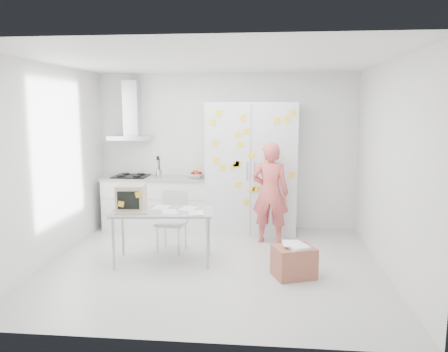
# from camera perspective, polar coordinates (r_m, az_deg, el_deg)

# --- Properties ---
(floor) EXTENTS (4.50, 4.00, 0.02)m
(floor) POSITION_cam_1_polar(r_m,az_deg,el_deg) (6.06, -1.45, -11.57)
(floor) COLOR silver
(floor) RESTS_ON ground
(walls) EXTENTS (4.52, 4.01, 2.70)m
(walls) POSITION_cam_1_polar(r_m,az_deg,el_deg) (6.44, -0.71, 2.13)
(walls) COLOR white
(walls) RESTS_ON ground
(ceiling) EXTENTS (4.50, 4.00, 0.02)m
(ceiling) POSITION_cam_1_polar(r_m,az_deg,el_deg) (5.71, -1.56, 14.85)
(ceiling) COLOR white
(ceiling) RESTS_ON walls
(counter_run) EXTENTS (1.84, 0.63, 1.28)m
(counter_run) POSITION_cam_1_polar(r_m,az_deg,el_deg) (7.75, -8.75, -3.42)
(counter_run) COLOR white
(counter_run) RESTS_ON ground
(range_hood) EXTENTS (0.70, 0.48, 1.01)m
(range_hood) POSITION_cam_1_polar(r_m,az_deg,el_deg) (7.83, -11.99, 7.59)
(range_hood) COLOR silver
(range_hood) RESTS_ON walls
(tall_cabinet) EXTENTS (1.50, 0.68, 2.20)m
(tall_cabinet) POSITION_cam_1_polar(r_m,az_deg,el_deg) (7.38, 3.59, 1.01)
(tall_cabinet) COLOR silver
(tall_cabinet) RESTS_ON ground
(person) EXTENTS (0.62, 0.45, 1.59)m
(person) POSITION_cam_1_polar(r_m,az_deg,el_deg) (6.86, 6.06, -2.20)
(person) COLOR #D75553
(person) RESTS_ON ground
(desk) EXTENTS (1.41, 0.81, 1.07)m
(desk) POSITION_cam_1_polar(r_m,az_deg,el_deg) (6.06, -10.57, -3.60)
(desk) COLOR #93989C
(desk) RESTS_ON ground
(chair) EXTENTS (0.45, 0.45, 0.89)m
(chair) POSITION_cam_1_polar(r_m,az_deg,el_deg) (6.55, -6.67, -5.36)
(chair) COLOR beige
(chair) RESTS_ON ground
(cardboard_box) EXTENTS (0.59, 0.54, 0.43)m
(cardboard_box) POSITION_cam_1_polar(r_m,az_deg,el_deg) (5.64, 9.12, -10.94)
(cardboard_box) COLOR #A75E48
(cardboard_box) RESTS_ON ground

